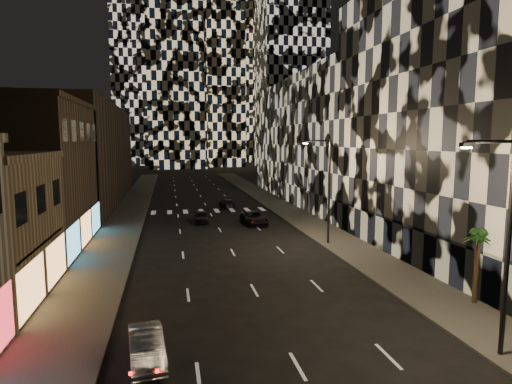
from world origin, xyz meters
name	(u,v)px	position (x,y,z in m)	size (l,w,h in m)	color
sidewalk_left	(129,213)	(-10.00, 50.00, 0.07)	(4.00, 120.00, 0.15)	#47443F
sidewalk_right	(284,208)	(10.00, 50.00, 0.07)	(4.00, 120.00, 0.15)	#47443F
curb_left	(146,212)	(-7.90, 50.00, 0.07)	(0.20, 120.00, 0.15)	#4C4C47
curb_right	(268,208)	(7.90, 50.00, 0.07)	(0.20, 120.00, 0.15)	#4C4C47
retail_brown	(20,178)	(-17.00, 33.50, 6.00)	(10.00, 15.00, 12.00)	#493829
retail_filler_left	(82,155)	(-17.00, 60.00, 7.00)	(10.00, 40.00, 14.00)	#493829
midrise_right	(496,115)	(20.00, 24.50, 11.00)	(16.00, 25.00, 22.00)	#232326
midrise_base	(400,240)	(12.30, 24.50, 1.50)	(0.60, 25.00, 3.00)	#383838
midrise_filler_right	(336,141)	(20.00, 57.00, 9.00)	(16.00, 40.00, 18.00)	#232326
tower_right_mid	(291,13)	(35.00, 135.00, 50.00)	(20.00, 20.00, 100.00)	black
tower_left_back	(146,1)	(-12.00, 165.00, 60.00)	(24.00, 24.00, 120.00)	black
tower_center_low	(175,19)	(-2.00, 140.00, 47.50)	(18.00, 18.00, 95.00)	black
streetlight_near	(504,233)	(8.35, 10.00, 5.35)	(2.55, 0.25, 9.00)	black
streetlight_far	(327,184)	(8.35, 30.00, 5.35)	(2.55, 0.25, 9.00)	black
car_silver_parked	(146,346)	(-6.01, 12.64, 0.64)	(1.36, 3.89, 1.28)	#95969A
car_dark_midlane	(201,217)	(-1.56, 42.47, 0.63)	(1.48, 3.69, 1.26)	black
car_dark_oncoming	(227,203)	(2.69, 52.29, 0.58)	(1.64, 4.03, 1.17)	black
car_dark_rightlane	(254,218)	(4.00, 40.13, 0.69)	(2.29, 4.96, 1.38)	black
palm_tree	(478,242)	(11.50, 15.24, 3.58)	(2.11, 2.11, 4.16)	#47331E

